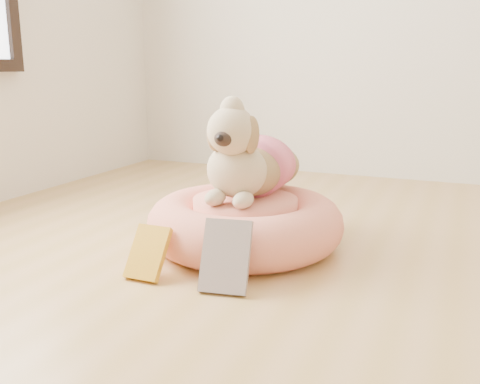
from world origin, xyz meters
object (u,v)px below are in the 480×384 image
at_px(book_yellow, 148,253).
at_px(book_white, 226,256).
at_px(dog, 248,145).
at_px(pet_bed, 245,223).

distance_m(book_yellow, book_white, 0.27).
relative_size(dog, book_white, 2.33).
height_order(dog, book_yellow, dog).
bearing_deg(book_yellow, pet_bed, 66.48).
distance_m(pet_bed, book_white, 0.40).
bearing_deg(book_yellow, book_white, 1.53).
relative_size(pet_bed, book_white, 3.26).
bearing_deg(dog, pet_bed, -82.60).
bearing_deg(dog, book_yellow, -112.45).
bearing_deg(pet_bed, dog, 98.35).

